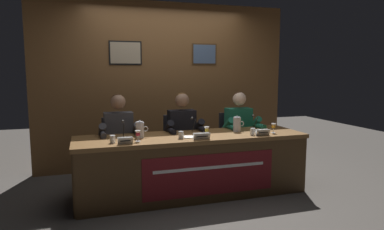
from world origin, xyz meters
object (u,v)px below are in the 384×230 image
Objects in this scene: water_cup_center at (181,135)px; nameplate_right at (263,132)px; water_pitcher_left_side at (140,130)px; water_cup_right at (253,132)px; water_cup_left at (113,140)px; nameplate_left at (125,141)px; document_stack_center at (193,137)px; chair_left at (118,153)px; panelist_left at (119,135)px; juice_glass_center at (207,130)px; chair_center at (180,149)px; juice_glass_left at (138,134)px; microphone_right at (256,126)px; panelist_right at (241,128)px; microphone_center at (194,129)px; microphone_left at (124,133)px; chair_right at (235,145)px; juice_glass_right at (274,126)px; panelist_center at (183,132)px; nameplate_center at (202,136)px; water_pitcher_right_side at (237,124)px; conference_table at (195,156)px.

water_cup_center is 0.48× the size of nameplate_right.
water_cup_right is at bearing -11.09° from water_pitcher_left_side.
water_cup_left is 0.48× the size of nameplate_right.
nameplate_left is 0.67× the size of document_stack_center.
document_stack_center is at bearing -42.37° from chair_left.
panelist_left is 1.12m from juice_glass_center.
chair_left reaches higher than water_cup_center.
nameplate_left is at bearing -134.26° from chair_center.
panelist_left is at bearing 104.79° from juice_glass_left.
water_cup_center is at bearing 0.85° from water_cup_left.
panelist_right is at bearing 92.62° from microphone_right.
water_cup_center is 1.01m from nameplate_right.
juice_glass_left is 0.10× the size of panelist_right.
water_cup_right is at bearing -5.09° from document_stack_center.
water_cup_center is 0.39× the size of microphone_center.
nameplate_right is (1.65, -0.28, -0.03)m from microphone_left.
microphone_left is (0.02, 0.28, 0.03)m from nameplate_left.
chair_right is (1.03, 0.75, -0.34)m from water_cup_center.
juice_glass_right is at bearing -39.78° from microphone_right.
chair_center is 0.84m from water_cup_center.
juice_glass_center is at bearing -14.76° from water_pitcher_left_side.
nameplate_left is 0.75× the size of microphone_right.
microphone_right reaches higher than nameplate_right.
water_cup_center is at bearing -104.14° from chair_center.
microphone_left is at bearing 179.36° from microphone_right.
chair_left is 10.81× the size of water_cup_right.
panelist_center is 0.54m from document_stack_center.
water_pitcher_left_side is 0.88× the size of document_stack_center.
nameplate_center is (0.85, -0.29, -0.03)m from microphone_left.
chair_center reaches higher than nameplate_center.
chair_left is at bearing 80.39° from water_cup_left.
water_cup_left is 0.40× the size of water_pitcher_left_side.
juice_glass_right is (1.87, -0.16, 0.01)m from microphone_left.
microphone_right is (0.86, -0.61, 0.37)m from chair_center.
water_pitcher_right_side is (1.49, -0.31, 0.11)m from panelist_left.
microphone_right is at bearing -24.57° from water_pitcher_right_side.
microphone_center reaches higher than water_cup_right.
document_stack_center is at bearing -10.12° from microphone_left.
nameplate_center is at bearing -9.24° from juice_glass_left.
microphone_center is (0.02, 0.09, 0.32)m from conference_table.
chair_left reaches higher than nameplate_center.
juice_glass_center is 0.90m from panelist_right.
chair_right is 0.72m from microphone_right.
chair_center is 1.00× the size of chair_right.
juice_glass_left is at bearing -104.82° from water_pitcher_left_side.
conference_table is at bearing -38.94° from chair_left.
microphone_right is at bearing -35.37° from chair_center.
document_stack_center is (0.81, -0.54, 0.03)m from panelist_left.
juice_glass_right is at bearing -75.94° from chair_right.
juice_glass_left is 1.52m from nameplate_right.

